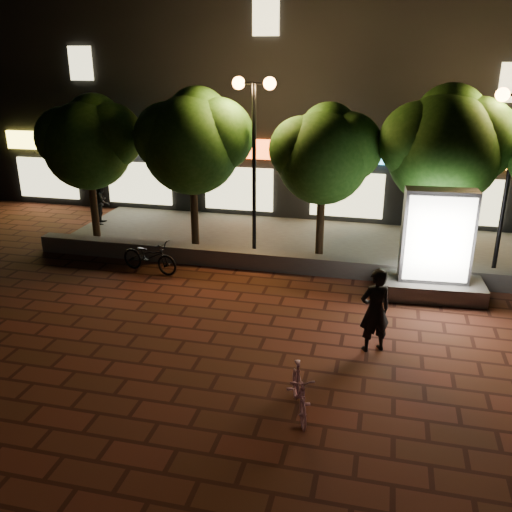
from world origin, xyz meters
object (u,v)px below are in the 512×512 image
(rider, at_px, (375,310))
(pedestrian, at_px, (102,202))
(tree_mid, at_px, (325,151))
(ad_kiosk, at_px, (435,254))
(scooter_pink, at_px, (299,391))
(street_lamp_left, at_px, (254,121))
(scooter_parked, at_px, (149,256))
(tree_left, at_px, (194,138))
(tree_right, at_px, (447,143))
(tree_far_left, at_px, (89,139))

(rider, distance_m, pedestrian, 11.95)
(tree_mid, height_order, rider, tree_mid)
(tree_mid, relative_size, pedestrian, 2.90)
(ad_kiosk, relative_size, scooter_pink, 1.92)
(street_lamp_left, xyz_separation_m, scooter_parked, (-2.52, -2.20, -3.55))
(tree_left, relative_size, rider, 2.67)
(tree_right, xyz_separation_m, street_lamp_left, (-5.36, -0.26, 0.46))
(scooter_parked, bearing_deg, tree_right, -60.12)
(rider, height_order, pedestrian, rider)
(ad_kiosk, xyz_separation_m, rider, (-1.35, -3.17, -0.21))
(rider, bearing_deg, tree_right, -132.87)
(tree_right, height_order, pedestrian, tree_right)
(tree_left, relative_size, scooter_pink, 3.35)
(tree_left, relative_size, tree_right, 0.97)
(tree_right, height_order, scooter_pink, tree_right)
(tree_left, bearing_deg, pedestrian, 161.53)
(ad_kiosk, bearing_deg, tree_left, 162.21)
(tree_far_left, height_order, tree_left, tree_left)
(tree_mid, distance_m, street_lamp_left, 2.22)
(pedestrian, bearing_deg, tree_left, -121.76)
(rider, bearing_deg, ad_kiosk, -140.23)
(street_lamp_left, bearing_deg, tree_left, 172.30)
(ad_kiosk, distance_m, scooter_pink, 6.25)
(street_lamp_left, distance_m, rider, 7.16)
(tree_left, xyz_separation_m, scooter_parked, (-0.58, -2.46, -2.97))
(tree_mid, bearing_deg, pedestrian, 170.45)
(tree_far_left, bearing_deg, pedestrian, 112.17)
(tree_right, relative_size, rider, 2.77)
(rider, xyz_separation_m, pedestrian, (-9.82, 6.81, -0.06))
(tree_far_left, height_order, scooter_parked, tree_far_left)
(tree_far_left, xyz_separation_m, tree_right, (10.80, 0.00, 0.27))
(tree_right, bearing_deg, tree_left, -180.00)
(tree_right, height_order, scooter_parked, tree_right)
(tree_left, xyz_separation_m, scooter_pink, (4.61, -7.96, -3.01))
(rider, relative_size, scooter_parked, 1.02)
(tree_left, distance_m, street_lamp_left, 2.05)
(tree_mid, distance_m, scooter_parked, 5.87)
(tree_far_left, distance_m, pedestrian, 2.84)
(tree_right, xyz_separation_m, rider, (-1.54, -5.46, -2.65))
(tree_left, xyz_separation_m, tree_right, (7.30, 0.00, 0.12))
(tree_mid, distance_m, scooter_pink, 8.45)
(street_lamp_left, bearing_deg, scooter_pink, -70.92)
(tree_mid, relative_size, scooter_parked, 2.50)
(tree_far_left, distance_m, rider, 11.01)
(tree_right, distance_m, scooter_pink, 8.97)
(scooter_pink, height_order, pedestrian, pedestrian)
(tree_mid, bearing_deg, tree_right, 0.00)
(scooter_parked, xyz_separation_m, pedestrian, (-3.48, 3.82, 0.38))
(street_lamp_left, xyz_separation_m, scooter_pink, (2.66, -7.70, -3.59))
(ad_kiosk, relative_size, pedestrian, 1.80)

